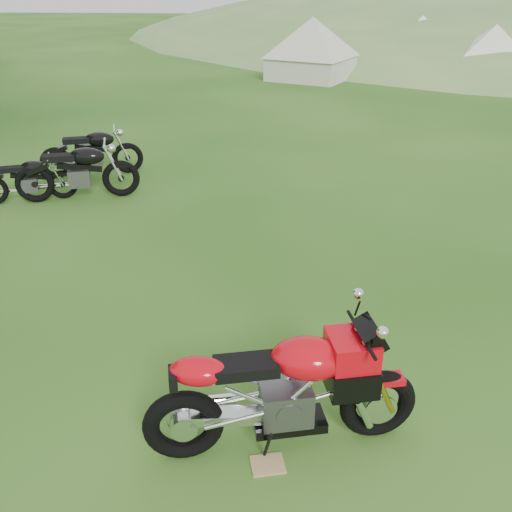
# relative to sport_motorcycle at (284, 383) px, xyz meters

# --- Properties ---
(ground) EXTENTS (120.00, 120.00, 0.00)m
(ground) POSITION_rel_sport_motorcycle_xyz_m (-0.14, 1.85, -0.69)
(ground) COLOR #1B4A10
(ground) RESTS_ON ground
(sport_motorcycle) EXTENTS (2.36, 1.07, 1.37)m
(sport_motorcycle) POSITION_rel_sport_motorcycle_xyz_m (0.00, 0.00, 0.00)
(sport_motorcycle) COLOR red
(sport_motorcycle) RESTS_ON ground
(plywood_board) EXTENTS (0.33, 0.29, 0.02)m
(plywood_board) POSITION_rel_sport_motorcycle_xyz_m (-0.12, -0.26, -0.67)
(plywood_board) COLOR tan
(plywood_board) RESTS_ON ground
(vintage_moto_b) EXTENTS (2.19, 1.08, 1.13)m
(vintage_moto_b) POSITION_rel_sport_motorcycle_xyz_m (-3.93, 5.92, -0.12)
(vintage_moto_b) COLOR black
(vintage_moto_b) RESTS_ON ground
(vintage_moto_c) EXTENTS (2.04, 1.04, 1.05)m
(vintage_moto_c) POSITION_rel_sport_motorcycle_xyz_m (-4.14, 7.30, -0.16)
(vintage_moto_c) COLOR black
(vintage_moto_c) RESTS_ON ground
(vintage_moto_d) EXTENTS (1.72, 0.95, 0.89)m
(vintage_moto_d) POSITION_rel_sport_motorcycle_xyz_m (-4.81, 5.73, -0.24)
(vintage_moto_d) COLOR black
(vintage_moto_d) RESTS_ON ground
(tent_left) EXTENTS (3.72, 3.72, 2.43)m
(tent_left) POSITION_rel_sport_motorcycle_xyz_m (0.55, 19.85, 0.53)
(tent_left) COLOR beige
(tent_left) RESTS_ON ground
(tent_mid) EXTENTS (2.67, 2.67, 2.29)m
(tent_mid) POSITION_rel_sport_motorcycle_xyz_m (5.65, 24.72, 0.46)
(tent_mid) COLOR white
(tent_mid) RESTS_ON ground
(tent_right) EXTENTS (2.99, 2.99, 2.24)m
(tent_right) POSITION_rel_sport_motorcycle_xyz_m (7.71, 20.57, 0.44)
(tent_right) COLOR white
(tent_right) RESTS_ON ground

